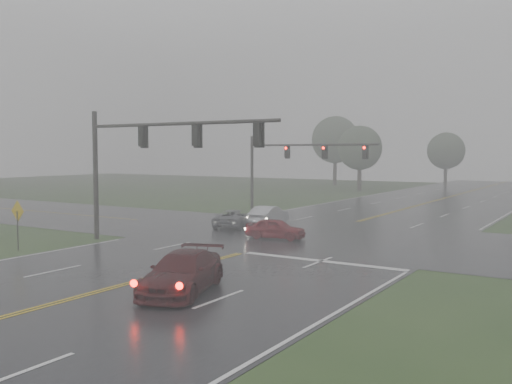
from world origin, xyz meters
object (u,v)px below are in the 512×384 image
Objects in this scene: sedan_silver at (269,225)px; car_grey at (235,227)px; sedan_red at (276,239)px; signal_gantry_far at (288,159)px; signal_gantry_near at (144,150)px; sedan_maroon at (182,293)px.

car_grey is (-1.46, -2.19, 0.00)m from sedan_silver.
signal_gantry_far is at bearing 15.97° from sedan_red.
sedan_red is at bearing 132.69° from car_grey.
signal_gantry_near reaches higher than sedan_silver.
sedan_maroon is 1.17× the size of car_grey.
sedan_maroon reaches higher than sedan_red.
sedan_maroon reaches higher than car_grey.
sedan_red is 9.48m from signal_gantry_near.
sedan_maroon is at bearing -69.45° from signal_gantry_far.
sedan_maroon is 0.40× the size of signal_gantry_near.
sedan_red is 6.14m from car_grey.
signal_gantry_near is at bearing 75.70° from sedan_silver.
car_grey is (-5.21, 3.24, 0.00)m from sedan_red.
sedan_maroon is at bearing 105.43° from sedan_silver.
signal_gantry_far reaches higher than sedan_maroon.
sedan_maroon is 27.22m from signal_gantry_far.
sedan_maroon is at bearing -40.06° from signal_gantry_near.
sedan_red is at bearing 86.48° from sedan_maroon.
sedan_maroon reaches higher than sedan_silver.
sedan_red is 13.93m from signal_gantry_far.
sedan_silver is at bearing 24.79° from sedan_red.
signal_gantry_near is at bearing 73.84° from car_grey.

